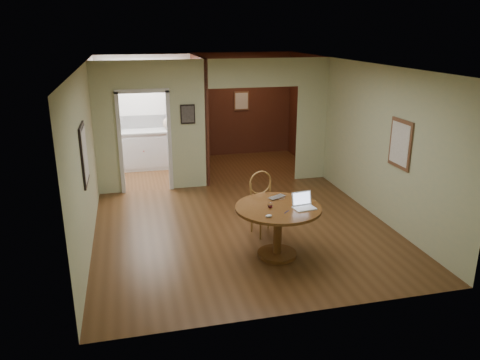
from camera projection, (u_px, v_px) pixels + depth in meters
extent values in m
plane|color=#4B2D15|center=(245.00, 231.00, 7.97)|extent=(5.00, 5.00, 0.00)
plane|color=white|center=(246.00, 69.00, 7.14)|extent=(5.00, 5.00, 0.00)
plane|color=#AAB68D|center=(300.00, 210.00, 5.24)|extent=(5.00, 0.00, 5.00)
plane|color=#AAB68D|center=(84.00, 164.00, 7.00)|extent=(0.00, 5.00, 5.00)
plane|color=#AAB68D|center=(385.00, 146.00, 8.11)|extent=(0.00, 5.00, 5.00)
cube|color=#AAB68D|center=(106.00, 130.00, 9.36)|extent=(0.50, 2.70, 0.04)
cube|color=#AAB68D|center=(188.00, 126.00, 9.73)|extent=(0.80, 2.70, 0.04)
cube|color=#AAB68D|center=(312.00, 120.00, 10.34)|extent=(0.70, 2.70, 0.04)
plane|color=white|center=(147.00, 111.00, 11.41)|extent=(2.70, 0.00, 2.70)
plane|color=#381A10|center=(241.00, 105.00, 12.43)|extent=(2.70, 0.00, 2.70)
cube|color=#381A10|center=(198.00, 115.00, 10.98)|extent=(0.08, 2.50, 2.70)
cube|color=black|center=(84.00, 155.00, 6.96)|extent=(0.03, 0.70, 0.90)
cube|color=brown|center=(401.00, 144.00, 7.60)|extent=(0.03, 0.60, 0.80)
cube|color=black|center=(188.00, 114.00, 9.64)|extent=(0.30, 0.03, 0.40)
cube|color=white|center=(241.00, 101.00, 12.38)|extent=(0.40, 0.03, 0.50)
cube|color=white|center=(147.00, 122.00, 11.48)|extent=(2.00, 0.02, 0.32)
cylinder|color=brown|center=(277.00, 254.00, 7.10)|extent=(0.60, 0.60, 0.05)
cylinder|color=brown|center=(278.00, 232.00, 6.99)|extent=(0.13, 0.13, 0.69)
cylinder|color=brown|center=(278.00, 208.00, 6.87)|extent=(1.28, 1.28, 0.04)
cylinder|color=olive|center=(265.00, 207.00, 7.71)|extent=(0.53, 0.53, 0.03)
cylinder|color=olive|center=(261.00, 226.00, 7.59)|extent=(0.03, 0.03, 0.48)
cylinder|color=olive|center=(278.00, 222.00, 7.71)|extent=(0.03, 0.03, 0.48)
cylinder|color=olive|center=(252.00, 219.00, 7.86)|extent=(0.03, 0.03, 0.48)
cylinder|color=olive|center=(268.00, 216.00, 7.99)|extent=(0.03, 0.03, 0.48)
cylinder|color=olive|center=(251.00, 194.00, 7.71)|extent=(0.03, 0.03, 0.38)
cylinder|color=olive|center=(270.00, 191.00, 7.86)|extent=(0.03, 0.03, 0.38)
torus|color=olive|center=(260.00, 183.00, 7.74)|extent=(0.41, 0.11, 0.41)
cube|color=silver|center=(304.00, 208.00, 6.78)|extent=(0.33, 0.25, 0.01)
cube|color=silver|center=(305.00, 208.00, 6.75)|extent=(0.27, 0.14, 0.00)
cube|color=silver|center=(302.00, 198.00, 6.87)|extent=(0.31, 0.09, 0.20)
cube|color=#8893AD|center=(302.00, 198.00, 6.86)|extent=(0.27, 0.07, 0.17)
imported|color=silver|center=(279.00, 198.00, 7.18)|extent=(0.35, 0.31, 0.02)
ellipsoid|color=silver|center=(269.00, 216.00, 6.47)|extent=(0.10, 0.06, 0.04)
cylinder|color=navy|center=(287.00, 212.00, 6.66)|extent=(0.10, 0.10, 0.01)
cube|color=silver|center=(150.00, 150.00, 11.41)|extent=(2.00, 0.55, 0.90)
cube|color=beige|center=(148.00, 131.00, 11.27)|extent=(2.06, 0.60, 0.04)
sphere|color=#B20C0C|center=(144.00, 151.00, 11.10)|extent=(0.03, 0.03, 0.03)
sphere|color=#B20C0C|center=(186.00, 149.00, 11.32)|extent=(0.03, 0.03, 0.03)
ellipsoid|color=#C1AA8D|center=(169.00, 123.00, 11.33)|extent=(0.37, 0.35, 0.29)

